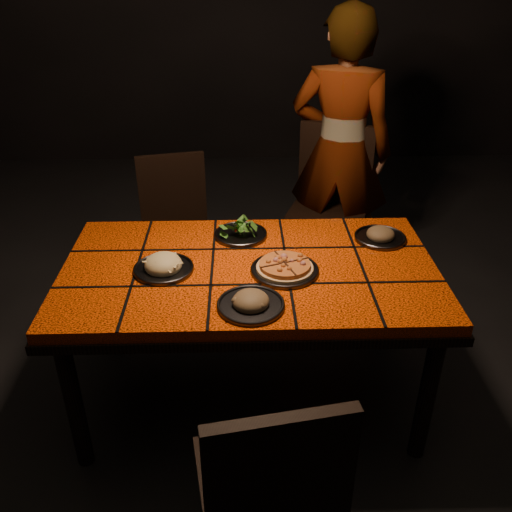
{
  "coord_description": "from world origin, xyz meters",
  "views": [
    {
      "loc": [
        -0.03,
        -1.99,
        1.94
      ],
      "look_at": [
        0.03,
        -0.04,
        0.82
      ],
      "focal_mm": 38.0,
      "sensor_mm": 36.0,
      "label": 1
    }
  ],
  "objects_px": {
    "dining_table": "(250,281)",
    "chair_far_left": "(176,221)",
    "diner": "(340,152)",
    "chair_near": "(271,487)",
    "chair_far_right": "(330,198)",
    "plate_pasta": "(163,266)",
    "plate_pizza": "(285,268)"
  },
  "relations": [
    {
      "from": "dining_table",
      "to": "chair_far_left",
      "type": "xyz_separation_m",
      "value": [
        -0.42,
        0.95,
        -0.16
      ]
    },
    {
      "from": "dining_table",
      "to": "diner",
      "type": "height_order",
      "value": "diner"
    },
    {
      "from": "dining_table",
      "to": "chair_far_left",
      "type": "bearing_deg",
      "value": 114.1
    },
    {
      "from": "dining_table",
      "to": "chair_near",
      "type": "bearing_deg",
      "value": -87.32
    },
    {
      "from": "chair_far_right",
      "to": "plate_pasta",
      "type": "bearing_deg",
      "value": -107.41
    },
    {
      "from": "plate_pizza",
      "to": "plate_pasta",
      "type": "xyz_separation_m",
      "value": [
        -0.51,
        0.03,
        0.0
      ]
    },
    {
      "from": "chair_far_right",
      "to": "plate_pizza",
      "type": "relative_size",
      "value": 3.33
    },
    {
      "from": "chair_far_left",
      "to": "plate_pasta",
      "type": "bearing_deg",
      "value": -98.81
    },
    {
      "from": "diner",
      "to": "dining_table",
      "type": "bearing_deg",
      "value": 81.81
    },
    {
      "from": "chair_near",
      "to": "chair_far_left",
      "type": "xyz_separation_m",
      "value": [
        -0.47,
        1.88,
        -0.02
      ]
    },
    {
      "from": "dining_table",
      "to": "plate_pizza",
      "type": "height_order",
      "value": "plate_pizza"
    },
    {
      "from": "chair_near",
      "to": "plate_pasta",
      "type": "distance_m",
      "value": 1.02
    },
    {
      "from": "dining_table",
      "to": "plate_pasta",
      "type": "distance_m",
      "value": 0.38
    },
    {
      "from": "chair_near",
      "to": "chair_far_left",
      "type": "bearing_deg",
      "value": -85.9
    },
    {
      "from": "plate_pizza",
      "to": "plate_pasta",
      "type": "distance_m",
      "value": 0.51
    },
    {
      "from": "dining_table",
      "to": "diner",
      "type": "distance_m",
      "value": 1.32
    },
    {
      "from": "chair_far_right",
      "to": "plate_pizza",
      "type": "xyz_separation_m",
      "value": [
        -0.37,
        -1.14,
        0.18
      ]
    },
    {
      "from": "chair_far_left",
      "to": "chair_near",
      "type": "bearing_deg",
      "value": -88.39
    },
    {
      "from": "chair_far_right",
      "to": "plate_pasta",
      "type": "xyz_separation_m",
      "value": [
        -0.88,
        -1.12,
        0.19
      ]
    },
    {
      "from": "chair_far_left",
      "to": "diner",
      "type": "bearing_deg",
      "value": 0.17
    },
    {
      "from": "diner",
      "to": "plate_pizza",
      "type": "xyz_separation_m",
      "value": [
        -0.43,
        -1.23,
        -0.08
      ]
    },
    {
      "from": "chair_near",
      "to": "chair_far_right",
      "type": "relative_size",
      "value": 0.9
    },
    {
      "from": "chair_far_left",
      "to": "plate_pizza",
      "type": "bearing_deg",
      "value": -72.75
    },
    {
      "from": "chair_near",
      "to": "chair_far_left",
      "type": "relative_size",
      "value": 1.03
    },
    {
      "from": "chair_far_right",
      "to": "chair_far_left",
      "type": "bearing_deg",
      "value": -150.67
    },
    {
      "from": "chair_near",
      "to": "chair_far_right",
      "type": "bearing_deg",
      "value": -113.2
    },
    {
      "from": "chair_near",
      "to": "plate_pizza",
      "type": "height_order",
      "value": "chair_near"
    },
    {
      "from": "dining_table",
      "to": "diner",
      "type": "xyz_separation_m",
      "value": [
        0.58,
        1.17,
        0.18
      ]
    },
    {
      "from": "plate_pizza",
      "to": "plate_pasta",
      "type": "relative_size",
      "value": 1.2
    },
    {
      "from": "plate_pizza",
      "to": "chair_far_left",
      "type": "bearing_deg",
      "value": 119.62
    },
    {
      "from": "chair_near",
      "to": "chair_far_right",
      "type": "distance_m",
      "value": 2.07
    },
    {
      "from": "chair_far_right",
      "to": "dining_table",
      "type": "bearing_deg",
      "value": -94.64
    }
  ]
}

